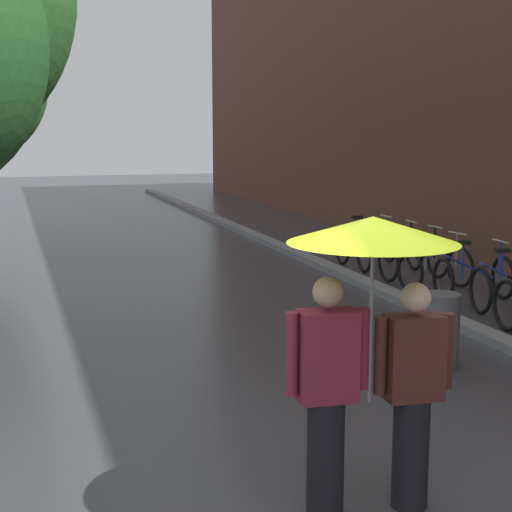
{
  "coord_description": "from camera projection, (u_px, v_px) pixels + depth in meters",
  "views": [
    {
      "loc": [
        -2.56,
        -4.59,
        2.68
      ],
      "look_at": [
        -0.09,
        3.07,
        1.35
      ],
      "focal_mm": 54.63,
      "sensor_mm": 36.0,
      "label": 1
    }
  ],
  "objects": [
    {
      "name": "ground_plane",
      "position": [
        401.0,
        510.0,
        5.53
      ],
      "size": [
        80.0,
        80.0,
        0.0
      ],
      "primitive_type": "plane",
      "color": "#38383D"
    },
    {
      "name": "parked_bicycle_5",
      "position": [
        413.0,
        259.0,
        13.78
      ],
      "size": [
        1.12,
        0.76,
        0.96
      ],
      "color": "black",
      "rests_on": "ground"
    },
    {
      "name": "parked_bicycle_7",
      "position": [
        366.0,
        244.0,
        15.49
      ],
      "size": [
        1.09,
        0.71,
        0.96
      ],
      "color": "black",
      "rests_on": "ground"
    },
    {
      "name": "kerb_strip",
      "position": [
        305.0,
        257.0,
        15.87
      ],
      "size": [
        0.3,
        36.0,
        0.12
      ],
      "primitive_type": "cube",
      "color": "slate",
      "rests_on": "ground"
    },
    {
      "name": "litter_bin",
      "position": [
        439.0,
        331.0,
        8.75
      ],
      "size": [
        0.44,
        0.44,
        0.85
      ],
      "primitive_type": "cylinder",
      "color": "#4C4C51",
      "rests_on": "ground"
    },
    {
      "name": "couple_under_umbrella",
      "position": [
        371.0,
        316.0,
        5.3
      ],
      "size": [
        1.22,
        1.17,
        2.1
      ],
      "color": "black",
      "rests_on": "ground"
    },
    {
      "name": "parked_bicycle_4",
      "position": [
        435.0,
        268.0,
        12.93
      ],
      "size": [
        1.16,
        0.82,
        0.96
      ],
      "color": "black",
      "rests_on": "ground"
    },
    {
      "name": "parked_bicycle_6",
      "position": [
        389.0,
        252.0,
        14.6
      ],
      "size": [
        1.12,
        0.76,
        0.96
      ],
      "color": "black",
      "rests_on": "ground"
    },
    {
      "name": "parked_bicycle_3",
      "position": [
        473.0,
        277.0,
        12.12
      ],
      "size": [
        1.14,
        0.79,
        0.96
      ],
      "color": "black",
      "rests_on": "ground"
    }
  ]
}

